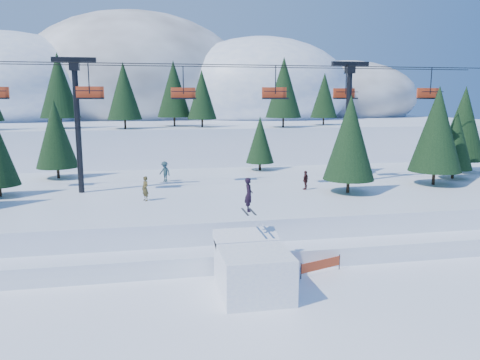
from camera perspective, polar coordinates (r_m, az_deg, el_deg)
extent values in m
plane|color=white|center=(22.15, -0.29, -16.20)|extent=(160.00, 160.00, 0.00)
cube|color=white|center=(38.67, -5.29, -2.82)|extent=(70.00, 22.00, 2.50)
cube|color=white|center=(29.28, -3.25, -8.41)|extent=(70.00, 6.00, 1.10)
cube|color=white|center=(87.88, -8.65, 5.41)|extent=(110.00, 60.00, 6.00)
ellipsoid|color=white|center=(94.72, -26.34, 9.94)|extent=(36.00, 32.40, 19.80)
ellipsoid|color=#605B59|center=(97.63, -12.67, 11.75)|extent=(44.00, 39.60, 26.40)
ellipsoid|color=white|center=(92.15, 2.62, 10.96)|extent=(34.00, 30.60, 19.72)
ellipsoid|color=#605B59|center=(104.25, 12.72, 9.89)|extent=(30.00, 27.00, 15.00)
cylinder|color=black|center=(60.66, -13.82, 6.64)|extent=(0.26, 0.26, 1.15)
cone|color=#1B3819|center=(60.58, -13.99, 10.50)|extent=(4.25, 4.25, 7.04)
cylinder|color=black|center=(62.70, -4.63, 6.94)|extent=(0.26, 0.26, 1.04)
cone|color=#1B3819|center=(62.62, -4.68, 10.35)|extent=(3.88, 3.88, 6.42)
cylinder|color=black|center=(62.25, 5.28, 7.01)|extent=(0.26, 0.26, 1.27)
cone|color=#1B3819|center=(62.18, 5.35, 11.17)|extent=(4.70, 4.70, 7.77)
cylinder|color=black|center=(63.89, -20.97, 6.50)|extent=(0.26, 0.26, 1.32)
cone|color=#1B3819|center=(63.83, -21.23, 10.71)|extent=(4.89, 4.89, 8.09)
cylinder|color=black|center=(68.70, 10.13, 7.07)|extent=(0.26, 0.26, 1.03)
cone|color=#1B3819|center=(68.63, 10.23, 10.13)|extent=(3.81, 3.81, 6.30)
cylinder|color=black|center=(65.18, -7.99, 7.07)|extent=(0.26, 0.26, 1.23)
cone|color=#1B3819|center=(65.12, -8.09, 10.94)|extent=(4.57, 4.57, 7.56)
cube|color=white|center=(24.01, 1.62, -11.06)|extent=(3.41, 4.22, 2.31)
cube|color=white|center=(25.29, 0.73, -7.08)|extent=(3.41, 1.48, 0.82)
imported|color=black|center=(24.52, 1.07, -1.79)|extent=(0.51, 0.71, 1.80)
cube|color=black|center=(24.68, 0.61, -3.88)|extent=(0.11, 1.65, 0.03)
cube|color=black|center=(24.76, 1.51, -3.84)|extent=(0.11, 1.65, 0.03)
cylinder|color=black|center=(37.98, -19.15, 5.98)|extent=(0.44, 0.44, 10.00)
cube|color=black|center=(38.02, -19.60, 13.66)|extent=(3.20, 0.35, 0.35)
cube|color=black|center=(37.99, -19.56, 12.99)|extent=(0.70, 0.70, 0.70)
cylinder|color=black|center=(41.15, 13.00, 6.54)|extent=(0.44, 0.44, 10.00)
cube|color=black|center=(41.19, 13.29, 13.63)|extent=(3.20, 0.35, 0.35)
cube|color=black|center=(41.16, 13.26, 13.01)|extent=(0.70, 0.70, 0.70)
cylinder|color=black|center=(36.88, -2.19, 13.88)|extent=(46.00, 0.06, 0.06)
cylinder|color=black|center=(39.24, -2.75, 13.64)|extent=(46.00, 0.06, 0.06)
cylinder|color=black|center=(36.61, -17.97, 11.72)|extent=(0.08, 0.08, 2.20)
cube|color=black|center=(36.58, -17.84, 9.45)|extent=(2.00, 0.75, 0.12)
cube|color=red|center=(36.96, -17.81, 10.15)|extent=(2.00, 0.10, 0.85)
cylinder|color=black|center=(36.24, -17.95, 10.32)|extent=(2.00, 0.06, 0.06)
cylinder|color=black|center=(38.88, -6.94, 11.99)|extent=(0.08, 0.08, 2.20)
cube|color=black|center=(38.85, -6.89, 9.85)|extent=(2.00, 0.75, 0.12)
cube|color=red|center=(39.23, -6.95, 10.51)|extent=(2.00, 0.10, 0.85)
cylinder|color=black|center=(38.50, -6.87, 10.67)|extent=(2.00, 0.06, 0.06)
cylinder|color=black|center=(37.71, 4.36, 12.10)|extent=(0.08, 0.08, 2.20)
cube|color=black|center=(37.68, 4.33, 9.89)|extent=(2.00, 0.75, 0.12)
cube|color=red|center=(38.05, 4.18, 10.57)|extent=(2.00, 0.10, 0.85)
cylinder|color=black|center=(37.35, 4.49, 10.73)|extent=(2.00, 0.06, 0.06)
cylinder|color=black|center=(42.31, 12.81, 11.64)|extent=(0.08, 0.08, 2.20)
cube|color=black|center=(42.28, 12.74, 9.68)|extent=(2.00, 0.75, 0.12)
cube|color=red|center=(42.63, 12.55, 10.29)|extent=(2.00, 0.10, 0.85)
cylinder|color=black|center=(41.96, 12.96, 10.43)|extent=(2.00, 0.06, 0.06)
cylinder|color=black|center=(43.31, 22.26, 11.12)|extent=(0.08, 0.08, 2.20)
cube|color=black|center=(43.28, 22.14, 9.20)|extent=(2.00, 0.75, 0.12)
cube|color=red|center=(43.60, 21.90, 9.81)|extent=(2.00, 0.10, 0.85)
cylinder|color=black|center=(42.99, 22.44, 9.92)|extent=(2.00, 0.06, 0.06)
cylinder|color=black|center=(43.05, 22.52, 0.25)|extent=(0.26, 0.26, 1.16)
cone|color=#1B3819|center=(42.61, 22.89, 5.75)|extent=(4.31, 4.31, 7.13)
cylinder|color=black|center=(47.00, 24.48, 0.69)|extent=(0.26, 0.26, 0.88)
cone|color=#1B3819|center=(46.65, 24.75, 4.50)|extent=(3.26, 3.26, 5.40)
cylinder|color=black|center=(51.71, 25.25, 1.57)|extent=(0.26, 0.26, 1.18)
cone|color=#1B3819|center=(51.34, 25.60, 6.24)|extent=(4.39, 4.39, 7.27)
cylinder|color=black|center=(47.49, 13.13, 1.43)|extent=(0.26, 0.26, 0.89)
cone|color=#1B3819|center=(47.14, 13.29, 5.27)|extent=(3.32, 3.32, 5.49)
cylinder|color=black|center=(46.14, -21.28, 0.83)|extent=(0.26, 0.26, 1.00)
cone|color=#1B3819|center=(45.75, -21.56, 5.26)|extent=(3.72, 3.72, 6.16)
cylinder|color=black|center=(47.91, 2.43, 1.67)|extent=(0.26, 0.26, 0.77)
cone|color=#1B3819|center=(47.59, 2.46, 4.94)|extent=(2.85, 2.85, 4.71)
cylinder|color=black|center=(39.39, -27.23, -1.18)|extent=(0.26, 0.26, 0.83)
cylinder|color=black|center=(37.30, 13.02, -0.72)|extent=(0.26, 0.26, 1.06)
cone|color=#1B3819|center=(36.81, 13.25, 5.05)|extent=(3.92, 3.92, 6.48)
imported|color=#243D43|center=(41.66, -9.16, 1.02)|extent=(1.28, 1.30, 1.80)
imported|color=#1C3120|center=(47.19, 15.10, 1.75)|extent=(0.77, 0.94, 1.64)
imported|color=#3A191A|center=(37.92, 8.00, -0.01)|extent=(0.89, 0.92, 1.54)
imported|color=#4C4120|center=(34.11, -11.48, -1.03)|extent=(0.70, 0.77, 1.77)
cylinder|color=black|center=(26.23, 7.44, -10.94)|extent=(0.06, 0.06, 0.90)
cylinder|color=black|center=(27.95, 12.02, -9.74)|extent=(0.06, 0.06, 0.90)
cube|color=red|center=(27.03, 9.81, -10.13)|extent=(2.65, 0.98, 0.55)
cylinder|color=black|center=(29.16, 12.42, -8.92)|extent=(0.06, 0.06, 0.90)
cylinder|color=black|center=(30.14, 17.54, -8.54)|extent=(0.06, 0.06, 0.90)
cube|color=red|center=(29.59, 15.03, -8.55)|extent=(2.79, 0.30, 0.55)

